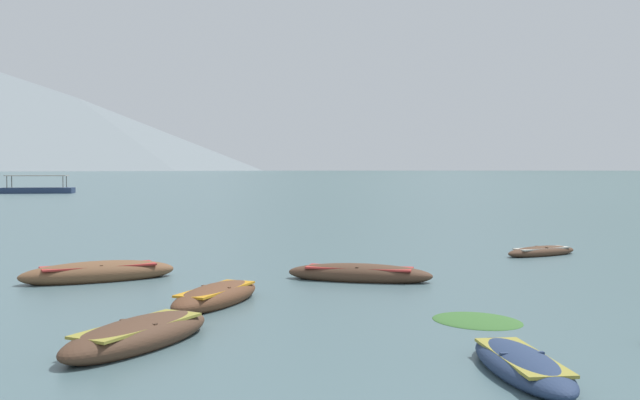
{
  "coord_description": "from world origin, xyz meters",
  "views": [
    {
      "loc": [
        -1.48,
        -5.65,
        3.24
      ],
      "look_at": [
        3.06,
        52.23,
        0.68
      ],
      "focal_mm": 40.43,
      "sensor_mm": 36.0,
      "label": 1
    }
  ],
  "objects_px": {
    "rowboat_3": "(138,335)",
    "rowboat_9": "(522,365)",
    "rowboat_7": "(99,273)",
    "rowboat_2": "(359,274)",
    "ferry_0": "(37,190)",
    "rowboat_5": "(541,252)",
    "rowboat_4": "(216,296)"
  },
  "relations": [
    {
      "from": "rowboat_7",
      "to": "ferry_0",
      "type": "relative_size",
      "value": 0.49
    },
    {
      "from": "rowboat_5",
      "to": "ferry_0",
      "type": "bearing_deg",
      "value": 119.53
    },
    {
      "from": "rowboat_2",
      "to": "rowboat_3",
      "type": "distance_m",
      "value": 8.88
    },
    {
      "from": "rowboat_7",
      "to": "rowboat_9",
      "type": "distance_m",
      "value": 13.49
    },
    {
      "from": "rowboat_2",
      "to": "rowboat_5",
      "type": "xyz_separation_m",
      "value": [
        7.57,
        5.43,
        -0.05
      ]
    },
    {
      "from": "rowboat_4",
      "to": "rowboat_5",
      "type": "bearing_deg",
      "value": 37.46
    },
    {
      "from": "rowboat_5",
      "to": "rowboat_3",
      "type": "bearing_deg",
      "value": -134.66
    },
    {
      "from": "rowboat_9",
      "to": "ferry_0",
      "type": "bearing_deg",
      "value": 111.43
    },
    {
      "from": "rowboat_4",
      "to": "rowboat_9",
      "type": "xyz_separation_m",
      "value": [
        5.18,
        -6.27,
        -0.04
      ]
    },
    {
      "from": "rowboat_2",
      "to": "rowboat_7",
      "type": "bearing_deg",
      "value": 175.4
    },
    {
      "from": "rowboat_3",
      "to": "rowboat_7",
      "type": "xyz_separation_m",
      "value": [
        -2.48,
        7.92,
        0.02
      ]
    },
    {
      "from": "rowboat_2",
      "to": "rowboat_5",
      "type": "height_order",
      "value": "rowboat_2"
    },
    {
      "from": "rowboat_2",
      "to": "ferry_0",
      "type": "relative_size",
      "value": 0.47
    },
    {
      "from": "rowboat_2",
      "to": "rowboat_3",
      "type": "relative_size",
      "value": 1.15
    },
    {
      "from": "rowboat_3",
      "to": "rowboat_7",
      "type": "height_order",
      "value": "rowboat_7"
    },
    {
      "from": "rowboat_7",
      "to": "ferry_0",
      "type": "distance_m",
      "value": 78.74
    },
    {
      "from": "rowboat_4",
      "to": "rowboat_9",
      "type": "relative_size",
      "value": 1.11
    },
    {
      "from": "rowboat_5",
      "to": "rowboat_9",
      "type": "height_order",
      "value": "rowboat_9"
    },
    {
      "from": "rowboat_4",
      "to": "rowboat_5",
      "type": "xyz_separation_m",
      "value": [
        11.45,
        8.78,
        -0.05
      ]
    },
    {
      "from": "rowboat_3",
      "to": "rowboat_9",
      "type": "xyz_separation_m",
      "value": [
        6.33,
        -2.3,
        -0.05
      ]
    },
    {
      "from": "rowboat_3",
      "to": "rowboat_7",
      "type": "distance_m",
      "value": 8.3
    },
    {
      "from": "rowboat_2",
      "to": "rowboat_3",
      "type": "bearing_deg",
      "value": -124.53
    },
    {
      "from": "rowboat_3",
      "to": "ferry_0",
      "type": "bearing_deg",
      "value": 108.1
    },
    {
      "from": "rowboat_4",
      "to": "rowboat_7",
      "type": "height_order",
      "value": "rowboat_7"
    },
    {
      "from": "rowboat_2",
      "to": "rowboat_5",
      "type": "relative_size",
      "value": 1.33
    },
    {
      "from": "rowboat_2",
      "to": "rowboat_9",
      "type": "height_order",
      "value": "rowboat_2"
    },
    {
      "from": "ferry_0",
      "to": "rowboat_4",
      "type": "bearing_deg",
      "value": -70.31
    },
    {
      "from": "rowboat_5",
      "to": "ferry_0",
      "type": "height_order",
      "value": "ferry_0"
    },
    {
      "from": "rowboat_2",
      "to": "ferry_0",
      "type": "distance_m",
      "value": 81.95
    },
    {
      "from": "rowboat_7",
      "to": "rowboat_2",
      "type": "bearing_deg",
      "value": -4.6
    },
    {
      "from": "rowboat_3",
      "to": "rowboat_4",
      "type": "bearing_deg",
      "value": 73.94
    },
    {
      "from": "rowboat_3",
      "to": "ferry_0",
      "type": "distance_m",
      "value": 87.04
    }
  ]
}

